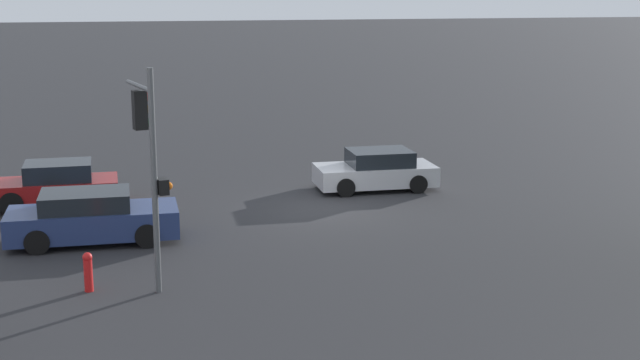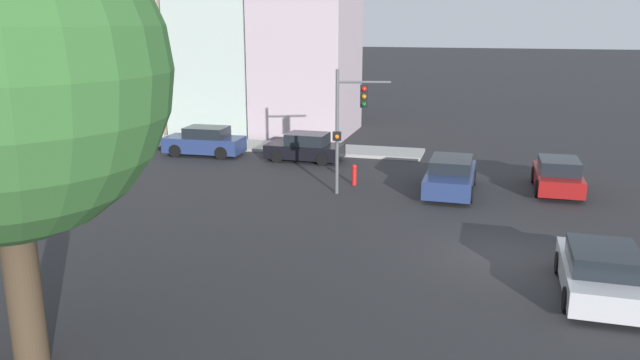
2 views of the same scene
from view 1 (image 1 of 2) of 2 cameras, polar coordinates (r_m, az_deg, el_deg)
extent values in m
plane|color=#28282B|center=(27.81, 0.54, -1.84)|extent=(300.00, 300.00, 0.00)
cylinder|color=#515456|center=(20.05, -10.55, -0.18)|extent=(0.14, 0.14, 5.09)
cylinder|color=#515456|center=(20.73, -11.53, 5.92)|extent=(0.54, 2.09, 0.10)
cube|color=black|center=(20.80, -11.46, 4.41)|extent=(0.36, 0.36, 0.90)
sphere|color=red|center=(20.81, -10.99, 5.27)|extent=(0.20, 0.20, 0.20)
sphere|color=#99660F|center=(20.85, -10.95, 4.45)|extent=(0.20, 0.20, 0.20)
sphere|color=#0F511E|center=(20.89, -10.92, 3.64)|extent=(0.20, 0.20, 0.20)
cube|color=black|center=(20.12, -10.04, -0.41)|extent=(0.29, 0.39, 0.35)
sphere|color=orange|center=(20.15, -9.66, -0.38)|extent=(0.18, 0.18, 0.18)
cube|color=maroon|center=(29.16, -16.65, -0.63)|extent=(3.92, 1.79, 0.66)
cube|color=black|center=(29.02, -16.42, 0.56)|extent=(2.04, 1.56, 0.56)
cylinder|color=black|center=(28.49, -19.15, -1.45)|extent=(0.72, 0.22, 0.72)
cylinder|color=black|center=(30.10, -18.85, -0.72)|extent=(0.72, 0.22, 0.72)
cylinder|color=black|center=(28.34, -14.27, -1.22)|extent=(0.72, 0.22, 0.72)
cylinder|color=black|center=(29.95, -14.23, -0.49)|extent=(0.72, 0.22, 0.72)
cube|color=#B7B7BC|center=(30.42, 3.54, 0.34)|extent=(4.06, 1.95, 0.66)
cube|color=black|center=(30.34, 3.85, 1.44)|extent=(2.12, 1.69, 0.52)
cylinder|color=black|center=(29.31, 1.65, -0.48)|extent=(0.63, 0.23, 0.62)
cylinder|color=black|center=(31.00, 0.87, 0.23)|extent=(0.63, 0.23, 0.62)
cylinder|color=black|center=(29.99, 6.29, -0.26)|extent=(0.63, 0.23, 0.62)
cylinder|color=black|center=(31.64, 5.28, 0.43)|extent=(0.63, 0.23, 0.62)
cube|color=navy|center=(24.89, -14.30, -2.63)|extent=(4.55, 1.93, 0.74)
cube|color=black|center=(24.75, -14.80, -1.27)|extent=(2.37, 1.68, 0.48)
cylinder|color=black|center=(25.78, -11.10, -2.47)|extent=(0.66, 0.23, 0.66)
cylinder|color=black|center=(24.08, -11.00, -3.53)|extent=(0.66, 0.23, 0.66)
cylinder|color=black|center=(25.90, -17.32, -2.74)|extent=(0.66, 0.23, 0.66)
cylinder|color=black|center=(24.21, -17.66, -3.81)|extent=(0.66, 0.23, 0.66)
cylinder|color=red|center=(21.01, -14.60, -5.93)|extent=(0.20, 0.20, 0.75)
sphere|color=red|center=(20.89, -14.67, -4.80)|extent=(0.22, 0.22, 0.22)
camera|label=2|loc=(35.59, 32.08, 10.75)|focal=35.00mm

